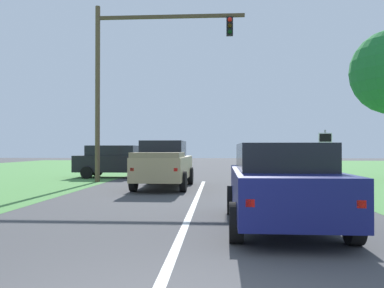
# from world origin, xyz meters

# --- Properties ---
(ground_plane) EXTENTS (120.00, 120.00, 0.00)m
(ground_plane) POSITION_xyz_m (0.00, 9.33, 0.00)
(ground_plane) COLOR #424244
(red_suv_near) EXTENTS (2.31, 5.02, 1.77)m
(red_suv_near) POSITION_xyz_m (2.05, 4.95, 0.95)
(red_suv_near) COLOR navy
(red_suv_near) RESTS_ON ground_plane
(pickup_truck_lead) EXTENTS (2.23, 5.50, 2.00)m
(pickup_truck_lead) POSITION_xyz_m (-1.57, 13.23, 1.01)
(pickup_truck_lead) COLOR tan
(pickup_truck_lead) RESTS_ON ground_plane
(traffic_light) EXTENTS (7.49, 0.40, 8.86)m
(traffic_light) POSITION_xyz_m (-3.55, 16.10, 5.77)
(traffic_light) COLOR brown
(traffic_light) RESTS_ON ground_plane
(keep_moving_sign) EXTENTS (0.60, 0.09, 2.51)m
(keep_moving_sign) POSITION_xyz_m (5.48, 14.46, 1.60)
(keep_moving_sign) COLOR gray
(keep_moving_sign) RESTS_ON ground_plane
(crossing_suv_far) EXTENTS (4.62, 2.17, 1.85)m
(crossing_suv_far) POSITION_xyz_m (-5.21, 19.25, 0.97)
(crossing_suv_far) COLOR black
(crossing_suv_far) RESTS_ON ground_plane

